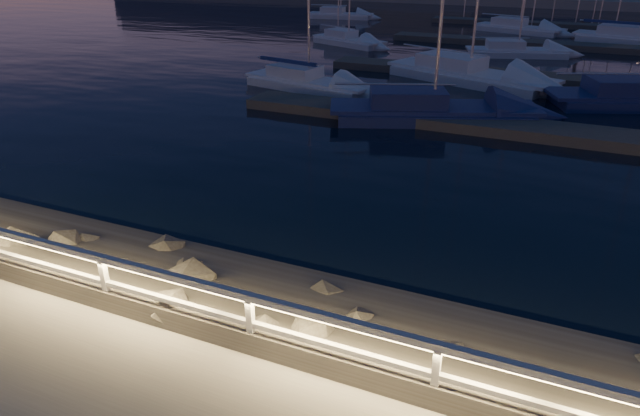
{
  "coord_description": "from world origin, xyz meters",
  "views": [
    {
      "loc": [
        2.06,
        -6.41,
        6.0
      ],
      "look_at": [
        -2.55,
        4.0,
        0.74
      ],
      "focal_mm": 32.0,
      "sensor_mm": 36.0,
      "label": 1
    }
  ],
  "objects_px": {
    "sailboat_b": "(306,81)",
    "sailboat_f": "(428,109)",
    "sailboat_i": "(347,39)",
    "sailboat_j": "(515,50)",
    "sailboat_n": "(517,27)",
    "sailboat_g": "(466,73)",
    "sailboat_m": "(339,14)",
    "sailboat_k": "(634,37)",
    "guard_rail": "(365,340)"
  },
  "relations": [
    {
      "from": "sailboat_i",
      "to": "sailboat_j",
      "type": "height_order",
      "value": "sailboat_j"
    },
    {
      "from": "sailboat_g",
      "to": "sailboat_f",
      "type": "bearing_deg",
      "value": -68.91
    },
    {
      "from": "sailboat_f",
      "to": "sailboat_k",
      "type": "bearing_deg",
      "value": 49.47
    },
    {
      "from": "sailboat_k",
      "to": "sailboat_n",
      "type": "height_order",
      "value": "sailboat_k"
    },
    {
      "from": "sailboat_b",
      "to": "sailboat_j",
      "type": "distance_m",
      "value": 16.3
    },
    {
      "from": "sailboat_k",
      "to": "sailboat_m",
      "type": "relative_size",
      "value": 1.36
    },
    {
      "from": "guard_rail",
      "to": "sailboat_j",
      "type": "distance_m",
      "value": 33.49
    },
    {
      "from": "sailboat_f",
      "to": "sailboat_g",
      "type": "bearing_deg",
      "value": 68.2
    },
    {
      "from": "guard_rail",
      "to": "sailboat_b",
      "type": "xyz_separation_m",
      "value": [
        -10.12,
        19.53,
        -0.96
      ]
    },
    {
      "from": "sailboat_k",
      "to": "guard_rail",
      "type": "bearing_deg",
      "value": -84.95
    },
    {
      "from": "sailboat_f",
      "to": "sailboat_i",
      "type": "distance_m",
      "value": 19.73
    },
    {
      "from": "sailboat_i",
      "to": "sailboat_m",
      "type": "distance_m",
      "value": 16.55
    },
    {
      "from": "sailboat_m",
      "to": "sailboat_k",
      "type": "bearing_deg",
      "value": -20.92
    },
    {
      "from": "sailboat_b",
      "to": "sailboat_g",
      "type": "distance_m",
      "value": 8.6
    },
    {
      "from": "sailboat_b",
      "to": "sailboat_f",
      "type": "relative_size",
      "value": 0.83
    },
    {
      "from": "sailboat_m",
      "to": "sailboat_b",
      "type": "bearing_deg",
      "value": -78.92
    },
    {
      "from": "sailboat_f",
      "to": "sailboat_m",
      "type": "xyz_separation_m",
      "value": [
        -16.98,
        31.99,
        -0.06
      ]
    },
    {
      "from": "sailboat_f",
      "to": "sailboat_j",
      "type": "distance_m",
      "value": 17.06
    },
    {
      "from": "sailboat_i",
      "to": "sailboat_j",
      "type": "xyz_separation_m",
      "value": [
        11.7,
        0.1,
        -0.0
      ]
    },
    {
      "from": "sailboat_i",
      "to": "sailboat_n",
      "type": "relative_size",
      "value": 0.84
    },
    {
      "from": "sailboat_i",
      "to": "sailboat_n",
      "type": "xyz_separation_m",
      "value": [
        10.51,
        11.82,
        0.02
      ]
    },
    {
      "from": "sailboat_k",
      "to": "sailboat_n",
      "type": "bearing_deg",
      "value": 175.41
    },
    {
      "from": "sailboat_b",
      "to": "sailboat_n",
      "type": "bearing_deg",
      "value": 86.26
    },
    {
      "from": "sailboat_f",
      "to": "sailboat_i",
      "type": "relative_size",
      "value": 1.39
    },
    {
      "from": "guard_rail",
      "to": "sailboat_f",
      "type": "relative_size",
      "value": 3.06
    },
    {
      "from": "sailboat_n",
      "to": "sailboat_k",
      "type": "bearing_deg",
      "value": 1.05
    },
    {
      "from": "sailboat_g",
      "to": "sailboat_m",
      "type": "xyz_separation_m",
      "value": [
        -16.99,
        23.92,
        -0.06
      ]
    },
    {
      "from": "sailboat_b",
      "to": "sailboat_g",
      "type": "relative_size",
      "value": 0.77
    },
    {
      "from": "sailboat_j",
      "to": "sailboat_b",
      "type": "bearing_deg",
      "value": -139.03
    },
    {
      "from": "sailboat_f",
      "to": "sailboat_n",
      "type": "relative_size",
      "value": 1.17
    },
    {
      "from": "sailboat_f",
      "to": "sailboat_g",
      "type": "xyz_separation_m",
      "value": [
        0.01,
        8.08,
        -0.0
      ]
    },
    {
      "from": "sailboat_f",
      "to": "sailboat_j",
      "type": "height_order",
      "value": "sailboat_f"
    },
    {
      "from": "sailboat_j",
      "to": "sailboat_k",
      "type": "distance_m",
      "value": 11.67
    },
    {
      "from": "sailboat_b",
      "to": "sailboat_k",
      "type": "height_order",
      "value": "sailboat_k"
    },
    {
      "from": "sailboat_j",
      "to": "sailboat_m",
      "type": "bearing_deg",
      "value": 123.33
    },
    {
      "from": "sailboat_g",
      "to": "sailboat_n",
      "type": "height_order",
      "value": "sailboat_g"
    },
    {
      "from": "sailboat_i",
      "to": "sailboat_f",
      "type": "bearing_deg",
      "value": -35.9
    },
    {
      "from": "sailboat_f",
      "to": "sailboat_m",
      "type": "distance_m",
      "value": 36.22
    },
    {
      "from": "sailboat_b",
      "to": "sailboat_j",
      "type": "height_order",
      "value": "sailboat_b"
    },
    {
      "from": "sailboat_f",
      "to": "sailboat_k",
      "type": "height_order",
      "value": "sailboat_k"
    },
    {
      "from": "sailboat_g",
      "to": "sailboat_j",
      "type": "xyz_separation_m",
      "value": [
        1.49,
        8.91,
        -0.07
      ]
    },
    {
      "from": "sailboat_f",
      "to": "sailboat_g",
      "type": "relative_size",
      "value": 0.93
    },
    {
      "from": "sailboat_f",
      "to": "sailboat_k",
      "type": "distance_m",
      "value": 27.52
    },
    {
      "from": "sailboat_b",
      "to": "sailboat_n",
      "type": "height_order",
      "value": "sailboat_n"
    },
    {
      "from": "guard_rail",
      "to": "sailboat_n",
      "type": "distance_m",
      "value": 45.26
    },
    {
      "from": "sailboat_m",
      "to": "sailboat_i",
      "type": "bearing_deg",
      "value": -73.79
    },
    {
      "from": "sailboat_f",
      "to": "sailboat_b",
      "type": "bearing_deg",
      "value": 134.46
    },
    {
      "from": "sailboat_m",
      "to": "sailboat_g",
      "type": "bearing_deg",
      "value": -62.59
    },
    {
      "from": "sailboat_k",
      "to": "sailboat_n",
      "type": "distance_m",
      "value": 8.95
    },
    {
      "from": "sailboat_f",
      "to": "sailboat_j",
      "type": "bearing_deg",
      "value": 63.2
    }
  ]
}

